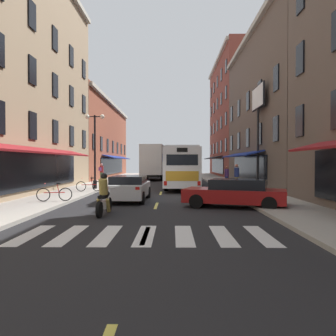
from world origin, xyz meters
The scene contains 19 objects.
ground_plane centered at (0.00, 0.00, -0.05)m, with size 34.80×80.00×0.10m, color black.
lane_centre_dashes centered at (0.00, -0.25, 0.00)m, with size 0.14×73.90×0.01m.
crosswalk_near centered at (0.00, -10.00, 0.00)m, with size 7.10×2.80×0.01m.
sidewalk_left centered at (-5.90, 0.00, 0.07)m, with size 3.00×80.00×0.14m, color #A39E93.
sidewalk_right centered at (5.90, 0.00, 0.07)m, with size 3.00×80.00×0.14m, color #A39E93.
storefront_row_right centered at (11.38, 3.34, 7.16)m, with size 9.44×79.90×17.04m.
billboard_sign centered at (7.05, 5.28, 5.99)m, with size 0.40×3.21×7.54m.
transit_bus centered at (1.56, 8.05, 1.70)m, with size 2.88×11.33×3.24m.
box_truck centered at (-1.39, 19.75, 2.07)m, with size 2.79×7.57×4.02m.
sedan_near centered at (-1.18, 31.73, 0.72)m, with size 1.99×4.39×1.41m.
sedan_mid centered at (-1.55, -1.49, 0.70)m, with size 2.07×4.62×1.35m.
sedan_far centered at (3.66, -4.10, 0.67)m, with size 4.90×3.19×1.30m.
motorcycle_rider centered at (-1.91, -6.39, 0.71)m, with size 0.62×2.07×1.66m.
bicycle_near centered at (-5.09, -2.90, 0.50)m, with size 1.68×0.56×0.91m.
bicycle_mid centered at (-4.79, 2.89, 0.50)m, with size 1.69×0.49×0.91m.
pedestrian_near centered at (-6.51, 14.99, 1.10)m, with size 0.46×0.52×1.81m.
pedestrian_mid centered at (5.23, 8.10, 0.96)m, with size 0.36×0.36×1.61m.
pedestrian_far centered at (5.42, 4.86, 1.07)m, with size 0.36×0.36×1.80m.
street_lamp_twin centered at (-4.90, 5.07, 3.14)m, with size 1.42×0.32×5.43m.
Camera 1 is at (0.76, -19.58, 2.08)m, focal length 36.13 mm.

